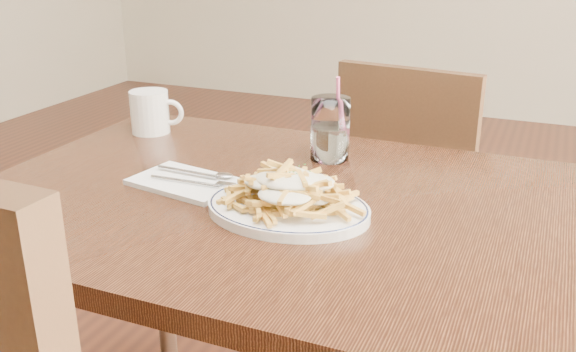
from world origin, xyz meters
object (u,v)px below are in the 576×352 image
at_px(loaded_fries, 288,185).
at_px(coffee_mug, 151,112).
at_px(table, 294,237).
at_px(water_glass, 330,133).
at_px(fries_plate, 288,209).
at_px(chair_far, 413,187).

height_order(loaded_fries, coffee_mug, coffee_mug).
xyz_separation_m(table, water_glass, (-0.01, 0.23, 0.14)).
height_order(loaded_fries, water_glass, water_glass).
bearing_deg(fries_plate, table, 103.86).
xyz_separation_m(chair_far, fries_plate, (-0.05, -0.85, 0.27)).
distance_m(table, fries_plate, 0.11).
xyz_separation_m(loaded_fries, coffee_mug, (-0.49, 0.32, -0.00)).
height_order(fries_plate, water_glass, water_glass).
bearing_deg(chair_far, coffee_mug, -135.24).
bearing_deg(water_glass, table, -86.77).
relative_size(table, coffee_mug, 9.40).
distance_m(chair_far, coffee_mug, 0.82).
distance_m(chair_far, water_glass, 0.64).
bearing_deg(water_glass, chair_far, 82.08).
bearing_deg(coffee_mug, fries_plate, -32.70).
bearing_deg(table, water_glass, 93.23).
relative_size(table, fries_plate, 3.66).
distance_m(chair_far, fries_plate, 0.89).
distance_m(fries_plate, coffee_mug, 0.58).
bearing_deg(fries_plate, coffee_mug, 147.30).
distance_m(table, water_glass, 0.27).
height_order(table, fries_plate, fries_plate).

